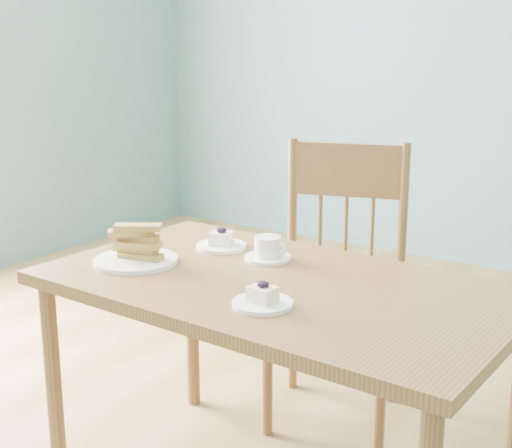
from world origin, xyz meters
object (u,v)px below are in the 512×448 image
object	(u,v)px
coffee_cup	(268,250)
cheesecake_plate_near	(263,300)
cheesecake_plate_far	(221,243)
dining_chair	(337,281)
biscotti_plate	(135,251)
dining_table	(276,304)

from	to	relation	value
coffee_cup	cheesecake_plate_near	bearing A→B (deg)	-59.82
cheesecake_plate_far	dining_chair	bearing A→B (deg)	63.58
dining_chair	biscotti_plate	bearing A→B (deg)	-132.94
cheesecake_plate_near	biscotti_plate	bearing A→B (deg)	170.56
cheesecake_plate_near	coffee_cup	size ratio (longest dim) A/B	1.08
dining_table	dining_chair	xyz separation A→B (m)	(-0.11, 0.59, -0.12)
dining_chair	cheesecake_plate_near	distance (m)	0.82
cheesecake_plate_near	biscotti_plate	world-z (taller)	biscotti_plate
cheesecake_plate_far	coffee_cup	size ratio (longest dim) A/B	1.13
dining_table	cheesecake_plate_near	world-z (taller)	cheesecake_plate_near
dining_table	biscotti_plate	bearing A→B (deg)	-165.55
coffee_cup	cheesecake_plate_far	bearing A→B (deg)	172.80
cheesecake_plate_far	coffee_cup	world-z (taller)	coffee_cup
dining_chair	cheesecake_plate_near	world-z (taller)	dining_chair
cheesecake_plate_near	cheesecake_plate_far	xyz separation A→B (m)	(-0.40, 0.36, 0.00)
biscotti_plate	cheesecake_plate_far	bearing A→B (deg)	66.62
biscotti_plate	coffee_cup	bearing A→B (deg)	38.95
cheesecake_plate_near	coffee_cup	world-z (taller)	coffee_cup
dining_table	biscotti_plate	xyz separation A→B (m)	(-0.44, -0.10, 0.11)
cheesecake_plate_near	cheesecake_plate_far	distance (m)	0.54
dining_chair	coffee_cup	xyz separation A→B (m)	(-0.01, -0.43, 0.22)
dining_table	coffee_cup	bearing A→B (deg)	131.55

